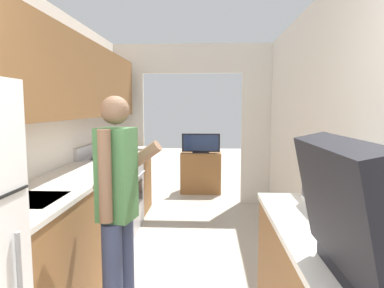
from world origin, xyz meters
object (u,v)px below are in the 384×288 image
at_px(microwave, 343,187).
at_px(television, 201,143).
at_px(range_oven, 113,193).
at_px(person, 117,211).
at_px(tv_cabinet, 201,172).

relative_size(microwave, television, 0.77).
distance_m(range_oven, person, 2.05).
height_order(range_oven, tv_cabinet, range_oven).
height_order(range_oven, television, range_oven).
distance_m(person, tv_cabinet, 3.97).
bearing_deg(person, range_oven, 29.27).
bearing_deg(microwave, person, 172.06).
height_order(range_oven, person, person).
xyz_separation_m(range_oven, person, (0.59, -1.92, 0.39)).
relative_size(tv_cabinet, television, 1.07).
xyz_separation_m(person, microwave, (1.36, -0.19, 0.22)).
bearing_deg(microwave, tv_cabinet, 102.55).
height_order(person, television, person).
xyz_separation_m(person, television, (0.45, 3.87, 0.03)).
xyz_separation_m(range_oven, tv_cabinet, (1.04, 1.99, -0.11)).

